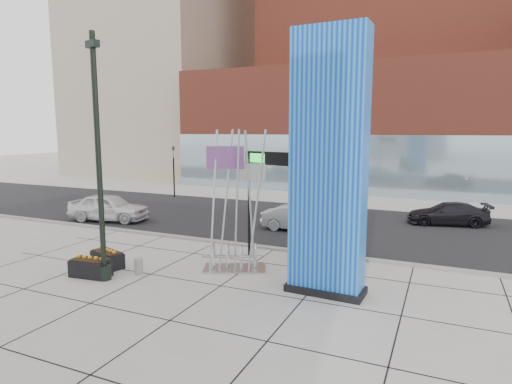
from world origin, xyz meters
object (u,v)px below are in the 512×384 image
at_px(public_art_sculpture, 235,234).
at_px(car_white_west, 109,208).
at_px(lamp_post, 100,183).
at_px(concrete_bollard, 139,266).
at_px(car_silver_mid, 300,219).
at_px(blue_pylon, 328,169).
at_px(overhead_street_sign, 266,167).

relative_size(public_art_sculpture, car_white_west, 1.15).
bearing_deg(public_art_sculpture, lamp_post, -165.50).
distance_m(lamp_post, concrete_bollard, 3.47).
distance_m(public_art_sculpture, car_silver_mid, 7.21).
distance_m(blue_pylon, public_art_sculpture, 4.79).
bearing_deg(blue_pylon, concrete_bollard, -168.34).
xyz_separation_m(blue_pylon, concrete_bollard, (-6.91, -1.07, -3.82)).
height_order(public_art_sculpture, overhead_street_sign, public_art_sculpture).
bearing_deg(car_silver_mid, blue_pylon, -157.33).
xyz_separation_m(concrete_bollard, car_silver_mid, (3.35, 9.14, 0.36)).
bearing_deg(blue_pylon, public_art_sculpture, 169.60).
distance_m(lamp_post, public_art_sculpture, 5.27).
distance_m(blue_pylon, concrete_bollard, 7.97).
xyz_separation_m(blue_pylon, lamp_post, (-7.65, -2.05, -0.58)).
relative_size(overhead_street_sign, car_silver_mid, 1.10).
height_order(concrete_bollard, car_white_west, car_white_west).
bearing_deg(car_white_west, overhead_street_sign, -115.77).
xyz_separation_m(overhead_street_sign, car_white_west, (-11.40, 3.00, -3.06)).
relative_size(lamp_post, overhead_street_sign, 1.92).
distance_m(blue_pylon, car_silver_mid, 9.47).
relative_size(blue_pylon, overhead_street_sign, 1.90).
bearing_deg(concrete_bollard, public_art_sculpture, 32.81).
bearing_deg(public_art_sculpture, overhead_street_sign, 54.00).
bearing_deg(lamp_post, overhead_street_sign, 49.21).
distance_m(blue_pylon, lamp_post, 7.95).
height_order(blue_pylon, concrete_bollard, blue_pylon).
bearing_deg(public_art_sculpture, blue_pylon, -36.47).
relative_size(concrete_bollard, car_silver_mid, 0.15).
bearing_deg(blue_pylon, overhead_street_sign, 142.38).
xyz_separation_m(lamp_post, overhead_street_sign, (4.26, 4.94, 0.32)).
height_order(lamp_post, car_white_west, lamp_post).
bearing_deg(car_white_west, car_silver_mid, -90.04).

